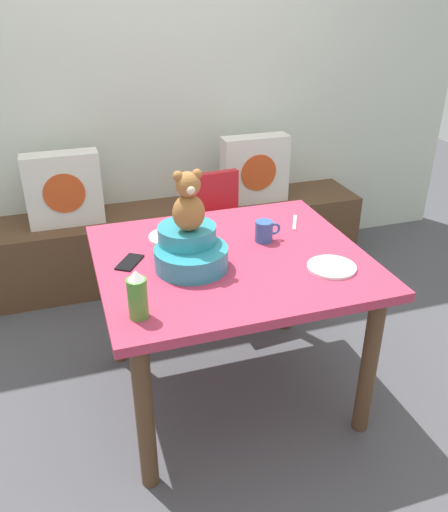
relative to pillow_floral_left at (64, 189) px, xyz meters
name	(u,v)px	position (x,y,z in m)	size (l,w,h in m)	color
ground_plane	(230,389)	(0.64, -1.23, -0.68)	(8.00, 8.00, 0.00)	#4C4C51
back_wall	(153,68)	(0.64, 0.29, 0.62)	(4.40, 0.10, 2.60)	silver
window_bench	(171,241)	(0.64, 0.02, -0.45)	(2.60, 0.44, 0.46)	brown
pillow_floral_left	(64,189)	(0.00, 0.00, 0.00)	(0.44, 0.15, 0.44)	white
pillow_floral_right	(255,169)	(1.22, 0.00, 0.00)	(0.44, 0.15, 0.44)	white
dining_table	(231,277)	(0.64, -1.23, -0.05)	(1.13, 1.00, 0.74)	#B73351
highchair	(222,223)	(0.86, -0.42, -0.16)	(0.34, 0.47, 0.79)	red
infant_seat_teal	(190,250)	(0.45, -1.26, 0.13)	(0.30, 0.33, 0.16)	teal
teddy_bear	(188,203)	(0.45, -1.26, 0.34)	(0.13, 0.12, 0.25)	#A06936
ketchup_bottle	(137,295)	(0.18, -1.57, 0.15)	(0.07, 0.07, 0.18)	#4C8C33
coffee_mug	(264,231)	(0.83, -1.13, 0.11)	(0.12, 0.08, 0.09)	#335999
dinner_plate_near	(171,237)	(0.43, -0.98, 0.07)	(0.20, 0.20, 0.01)	white
dinner_plate_far	(332,267)	(0.99, -1.46, 0.07)	(0.20, 0.20, 0.01)	white
cell_phone	(130,262)	(0.22, -1.16, 0.06)	(0.07, 0.14, 0.01)	black
table_fork	(295,222)	(1.04, -1.00, 0.06)	(0.02, 0.17, 0.01)	silver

